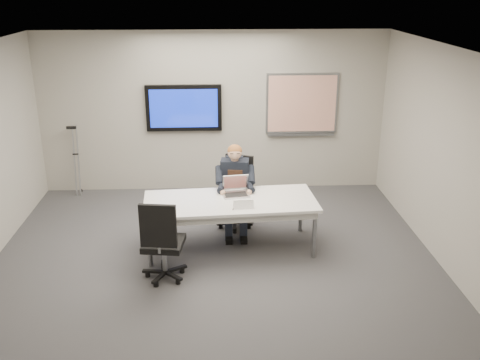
{
  "coord_description": "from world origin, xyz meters",
  "views": [
    {
      "loc": [
        0.02,
        -6.13,
        3.56
      ],
      "look_at": [
        0.36,
        0.76,
        0.98
      ],
      "focal_mm": 40.0,
      "sensor_mm": 36.0,
      "label": 1
    }
  ],
  "objects_px": {
    "office_chair_near": "(163,255)",
    "laptop": "(236,189)",
    "office_chair_far": "(236,205)",
    "seated_person": "(235,199)",
    "conference_table": "(230,206)"
  },
  "relations": [
    {
      "from": "office_chair_near",
      "to": "laptop",
      "type": "relative_size",
      "value": 2.79
    },
    {
      "from": "seated_person",
      "to": "office_chair_near",
      "type": "bearing_deg",
      "value": -119.75
    },
    {
      "from": "conference_table",
      "to": "seated_person",
      "type": "distance_m",
      "value": 0.5
    },
    {
      "from": "office_chair_far",
      "to": "office_chair_near",
      "type": "distance_m",
      "value": 1.84
    },
    {
      "from": "conference_table",
      "to": "office_chair_far",
      "type": "relative_size",
      "value": 2.23
    },
    {
      "from": "seated_person",
      "to": "laptop",
      "type": "distance_m",
      "value": 0.36
    },
    {
      "from": "office_chair_far",
      "to": "seated_person",
      "type": "bearing_deg",
      "value": -73.07
    },
    {
      "from": "conference_table",
      "to": "laptop",
      "type": "bearing_deg",
      "value": 65.88
    },
    {
      "from": "conference_table",
      "to": "office_chair_far",
      "type": "xyz_separation_m",
      "value": [
        0.11,
        0.73,
        -0.31
      ]
    },
    {
      "from": "office_chair_near",
      "to": "laptop",
      "type": "xyz_separation_m",
      "value": [
        0.95,
        1.06,
        0.45
      ]
    },
    {
      "from": "conference_table",
      "to": "laptop",
      "type": "xyz_separation_m",
      "value": [
        0.09,
        0.23,
        0.15
      ]
    },
    {
      "from": "conference_table",
      "to": "seated_person",
      "type": "height_order",
      "value": "seated_person"
    },
    {
      "from": "office_chair_far",
      "to": "seated_person",
      "type": "relative_size",
      "value": 0.82
    },
    {
      "from": "seated_person",
      "to": "laptop",
      "type": "relative_size",
      "value": 3.36
    },
    {
      "from": "office_chair_far",
      "to": "office_chair_near",
      "type": "relative_size",
      "value": 0.98
    }
  ]
}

